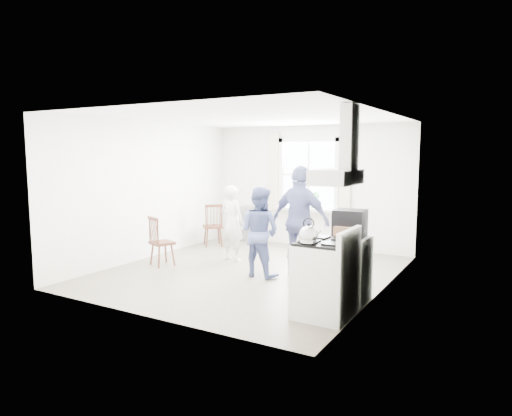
{
  "coord_description": "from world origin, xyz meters",
  "views": [
    {
      "loc": [
        3.92,
        -6.55,
        2.04
      ],
      "look_at": [
        0.01,
        0.2,
        1.08
      ],
      "focal_mm": 32.0,
      "sensor_mm": 36.0,
      "label": 1
    }
  ],
  "objects_px": {
    "gas_stove": "(326,278)",
    "low_cabinet": "(349,269)",
    "windsor_chair_a": "(214,221)",
    "windsor_chair_b": "(157,236)",
    "person_left": "(232,223)",
    "person_mid": "(259,232)",
    "stereo_stack": "(350,223)",
    "person_right": "(300,221)"
  },
  "relations": [
    {
      "from": "gas_stove",
      "to": "low_cabinet",
      "type": "distance_m",
      "value": 0.7
    },
    {
      "from": "windsor_chair_a",
      "to": "windsor_chair_b",
      "type": "distance_m",
      "value": 1.89
    },
    {
      "from": "person_left",
      "to": "person_mid",
      "type": "xyz_separation_m",
      "value": [
        0.97,
        -0.67,
        0.02
      ]
    },
    {
      "from": "windsor_chair_a",
      "to": "person_mid",
      "type": "bearing_deg",
      "value": -37.3
    },
    {
      "from": "stereo_stack",
      "to": "windsor_chair_b",
      "type": "bearing_deg",
      "value": 177.79
    },
    {
      "from": "person_left",
      "to": "person_right",
      "type": "distance_m",
      "value": 1.56
    },
    {
      "from": "stereo_stack",
      "to": "windsor_chair_b",
      "type": "relative_size",
      "value": 0.48
    },
    {
      "from": "stereo_stack",
      "to": "person_mid",
      "type": "height_order",
      "value": "person_mid"
    },
    {
      "from": "low_cabinet",
      "to": "person_left",
      "type": "height_order",
      "value": "person_left"
    },
    {
      "from": "windsor_chair_a",
      "to": "low_cabinet",
      "type": "bearing_deg",
      "value": -28.69
    },
    {
      "from": "low_cabinet",
      "to": "person_mid",
      "type": "relative_size",
      "value": 0.61
    },
    {
      "from": "gas_stove",
      "to": "windsor_chair_a",
      "type": "relative_size",
      "value": 1.19
    },
    {
      "from": "person_left",
      "to": "person_right",
      "type": "relative_size",
      "value": 0.79
    },
    {
      "from": "windsor_chair_b",
      "to": "person_mid",
      "type": "height_order",
      "value": "person_mid"
    },
    {
      "from": "stereo_stack",
      "to": "windsor_chair_a",
      "type": "xyz_separation_m",
      "value": [
        -3.7,
        2.02,
        -0.51
      ]
    },
    {
      "from": "windsor_chair_b",
      "to": "person_left",
      "type": "bearing_deg",
      "value": 47.36
    },
    {
      "from": "windsor_chair_a",
      "to": "person_right",
      "type": "relative_size",
      "value": 0.52
    },
    {
      "from": "stereo_stack",
      "to": "person_left",
      "type": "relative_size",
      "value": 0.3
    },
    {
      "from": "person_right",
      "to": "low_cabinet",
      "type": "bearing_deg",
      "value": 150.25
    },
    {
      "from": "windsor_chair_a",
      "to": "windsor_chair_b",
      "type": "xyz_separation_m",
      "value": [
        0.1,
        -1.88,
        -0.02
      ]
    },
    {
      "from": "stereo_stack",
      "to": "person_right",
      "type": "xyz_separation_m",
      "value": [
        -1.14,
        0.89,
        -0.17
      ]
    },
    {
      "from": "windsor_chair_a",
      "to": "person_mid",
      "type": "distance_m",
      "value": 2.53
    },
    {
      "from": "stereo_stack",
      "to": "windsor_chair_a",
      "type": "relative_size",
      "value": 0.46
    },
    {
      "from": "stereo_stack",
      "to": "person_left",
      "type": "bearing_deg",
      "value": 156.44
    },
    {
      "from": "person_left",
      "to": "person_right",
      "type": "bearing_deg",
      "value": 177.23
    },
    {
      "from": "person_mid",
      "to": "stereo_stack",
      "type": "bearing_deg",
      "value": 168.44
    },
    {
      "from": "gas_stove",
      "to": "windsor_chair_b",
      "type": "distance_m",
      "value": 3.64
    },
    {
      "from": "person_left",
      "to": "person_mid",
      "type": "distance_m",
      "value": 1.18
    },
    {
      "from": "stereo_stack",
      "to": "person_mid",
      "type": "distance_m",
      "value": 1.79
    },
    {
      "from": "gas_stove",
      "to": "windsor_chair_b",
      "type": "bearing_deg",
      "value": 166.56
    },
    {
      "from": "person_right",
      "to": "person_left",
      "type": "bearing_deg",
      "value": -1.87
    },
    {
      "from": "low_cabinet",
      "to": "person_right",
      "type": "distance_m",
      "value": 1.53
    },
    {
      "from": "windsor_chair_a",
      "to": "person_mid",
      "type": "xyz_separation_m",
      "value": [
        2.01,
        -1.53,
        0.17
      ]
    },
    {
      "from": "person_left",
      "to": "person_right",
      "type": "xyz_separation_m",
      "value": [
        1.52,
        -0.27,
        0.19
      ]
    },
    {
      "from": "low_cabinet",
      "to": "person_left",
      "type": "xyz_separation_m",
      "value": [
        -2.67,
        1.17,
        0.27
      ]
    },
    {
      "from": "windsor_chair_a",
      "to": "windsor_chair_b",
      "type": "relative_size",
      "value": 1.04
    },
    {
      "from": "gas_stove",
      "to": "windsor_chair_a",
      "type": "xyz_separation_m",
      "value": [
        -3.64,
        2.73,
        0.09
      ]
    },
    {
      "from": "windsor_chair_b",
      "to": "person_mid",
      "type": "xyz_separation_m",
      "value": [
        1.91,
        0.35,
        0.19
      ]
    },
    {
      "from": "windsor_chair_a",
      "to": "person_left",
      "type": "bearing_deg",
      "value": -39.72
    },
    {
      "from": "stereo_stack",
      "to": "person_mid",
      "type": "xyz_separation_m",
      "value": [
        -1.69,
        0.49,
        -0.34
      ]
    },
    {
      "from": "gas_stove",
      "to": "stereo_stack",
      "type": "relative_size",
      "value": 2.61
    },
    {
      "from": "low_cabinet",
      "to": "windsor_chair_b",
      "type": "distance_m",
      "value": 3.61
    }
  ]
}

